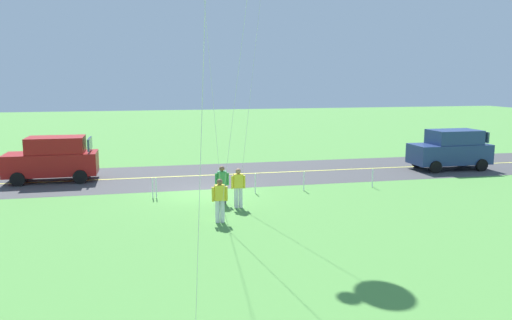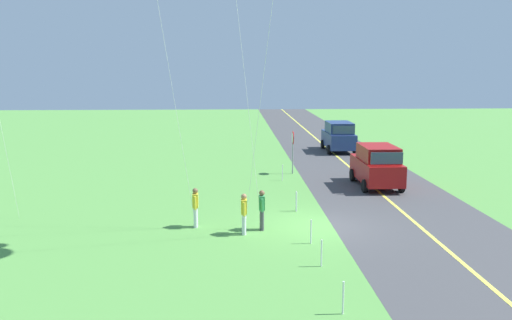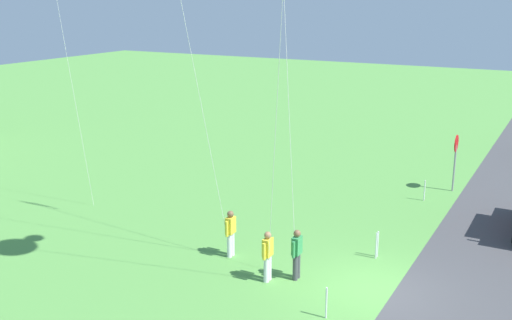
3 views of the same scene
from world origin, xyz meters
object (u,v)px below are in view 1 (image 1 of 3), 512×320
Objects in this scene: car_parked_west_far at (451,149)px; person_adult_companion at (222,184)px; person_adult_near at (220,199)px; car_suv_foreground at (53,158)px; person_child_watcher at (238,187)px.

car_parked_west_far is 2.75× the size of person_adult_companion.
person_adult_near is at bearing 128.11° from person_adult_companion.
car_suv_foreground is 11.60m from person_adult_near.
car_parked_west_far reaches higher than person_adult_companion.
car_parked_west_far is at bearing 176.38° from car_suv_foreground.
person_adult_near and person_child_watcher have the same top height.
person_adult_near is (-7.03, 9.21, -0.29)m from car_suv_foreground.
person_child_watcher is (-8.07, 7.30, -0.29)m from car_suv_foreground.
car_suv_foreground is 2.75× the size of person_adult_companion.
person_adult_near is (14.44, 7.86, -0.29)m from car_parked_west_far.
person_adult_companion and person_child_watcher have the same top height.
person_child_watcher is (13.40, 5.94, -0.29)m from car_parked_west_far.
car_parked_west_far is (-21.47, 1.36, 0.00)m from car_suv_foreground.
person_adult_near is at bearing 127.36° from car_suv_foreground.
person_adult_companion is 1.00× the size of person_child_watcher.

